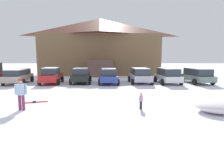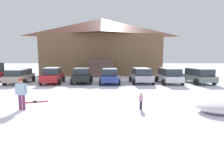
% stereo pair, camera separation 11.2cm
% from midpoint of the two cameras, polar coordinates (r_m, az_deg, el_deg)
% --- Properties ---
extents(ground, '(160.00, 160.00, 0.00)m').
position_cam_midpoint_polar(ground, '(7.52, -11.85, -14.22)').
color(ground, white).
extents(ski_lodge, '(19.16, 11.30, 8.99)m').
position_cam_midpoint_polar(ski_lodge, '(33.57, -3.44, 10.75)').
color(ski_lodge, brown).
rests_on(ski_lodge, ground).
extents(parked_beige_suv, '(2.45, 4.73, 1.53)m').
position_cam_midpoint_polar(parked_beige_suv, '(23.26, -25.32, 2.19)').
color(parked_beige_suv, '#B19E8F').
rests_on(parked_beige_suv, ground).
extents(parked_red_sedan, '(2.36, 4.44, 1.69)m').
position_cam_midpoint_polar(parked_red_sedan, '(21.95, -17.03, 2.34)').
color(parked_red_sedan, red).
rests_on(parked_red_sedan, ground).
extents(parked_black_sedan, '(2.35, 4.20, 1.64)m').
position_cam_midpoint_polar(parked_black_sedan, '(21.66, -8.93, 2.44)').
color(parked_black_sedan, black).
rests_on(parked_black_sedan, ground).
extents(parked_blue_hatchback, '(2.20, 4.23, 1.62)m').
position_cam_midpoint_polar(parked_blue_hatchback, '(20.91, -1.05, 2.33)').
color(parked_blue_hatchback, '#30439A').
rests_on(parked_blue_hatchback, ground).
extents(parked_silver_wagon, '(2.37, 4.22, 1.63)m').
position_cam_midpoint_polar(parked_silver_wagon, '(21.51, 7.96, 2.58)').
color(parked_silver_wagon, silver).
rests_on(parked_silver_wagon, ground).
extents(parked_white_suv, '(2.26, 4.36, 1.64)m').
position_cam_midpoint_polar(parked_white_suv, '(21.77, 15.59, 2.44)').
color(parked_white_suv, white).
rests_on(parked_white_suv, ground).
extents(parked_grey_wagon, '(2.47, 4.55, 1.61)m').
position_cam_midpoint_polar(parked_grey_wagon, '(23.03, 23.09, 2.35)').
color(parked_grey_wagon, gray).
rests_on(parked_grey_wagon, ground).
extents(skier_child_in_pink_snowsuit, '(0.24, 0.26, 0.89)m').
position_cam_midpoint_polar(skier_child_in_pink_snowsuit, '(10.82, 8.04, -4.53)').
color(skier_child_in_pink_snowsuit, '#22232D').
rests_on(skier_child_in_pink_snowsuit, ground).
extents(skier_adult_in_blue_parka, '(0.62, 0.28, 1.67)m').
position_cam_midpoint_polar(skier_adult_in_blue_parka, '(11.47, -24.76, -2.24)').
color(skier_adult_in_blue_parka, '#772D55').
rests_on(skier_adult_in_blue_parka, ground).
extents(pair_of_skis, '(1.49, 0.78, 0.08)m').
position_cam_midpoint_polar(pair_of_skis, '(13.27, -21.33, -4.84)').
color(pair_of_skis, red).
rests_on(pair_of_skis, ground).
extents(plowed_snow_pile, '(2.54, 2.03, 0.61)m').
position_cam_midpoint_polar(plowed_snow_pile, '(11.52, 28.58, -5.67)').
color(plowed_snow_pile, white).
rests_on(plowed_snow_pile, ground).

